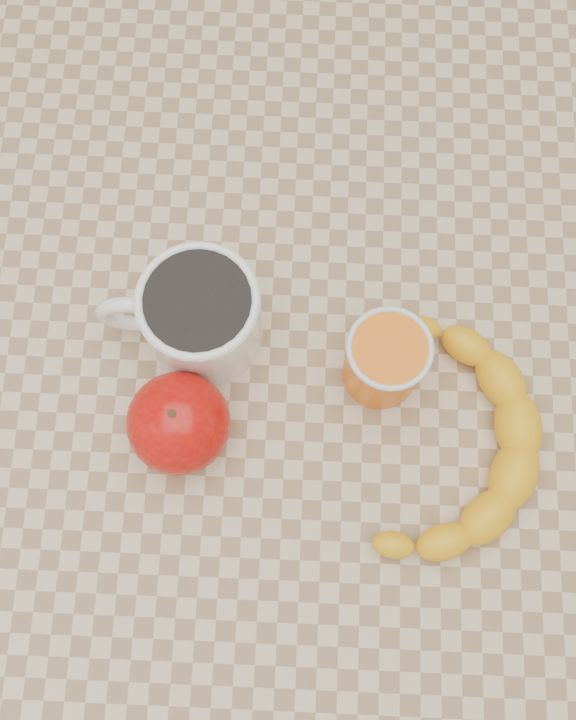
{
  "coord_description": "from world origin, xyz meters",
  "views": [
    {
      "loc": [
        0.01,
        -0.18,
        1.42
      ],
      "look_at": [
        0.0,
        0.0,
        0.77
      ],
      "focal_mm": 40.0,
      "sensor_mm": 36.0,
      "label": 1
    }
  ],
  "objects_px": {
    "table": "(288,389)",
    "banana": "(453,446)",
    "apple": "(179,423)",
    "orange_juice_glass": "(385,361)",
    "coffee_mug": "(198,315)"
  },
  "relations": [
    {
      "from": "coffee_mug",
      "to": "apple",
      "type": "distance_m",
      "value": 0.09
    },
    {
      "from": "apple",
      "to": "banana",
      "type": "relative_size",
      "value": 0.37
    },
    {
      "from": "table",
      "to": "coffee_mug",
      "type": "distance_m",
      "value": 0.15
    },
    {
      "from": "coffee_mug",
      "to": "banana",
      "type": "relative_size",
      "value": 0.49
    },
    {
      "from": "table",
      "to": "banana",
      "type": "xyz_separation_m",
      "value": [
        0.14,
        -0.07,
        0.11
      ]
    },
    {
      "from": "banana",
      "to": "table",
      "type": "bearing_deg",
      "value": 171.06
    },
    {
      "from": "table",
      "to": "banana",
      "type": "distance_m",
      "value": 0.19
    },
    {
      "from": "table",
      "to": "orange_juice_glass",
      "type": "bearing_deg",
      "value": -2.27
    },
    {
      "from": "table",
      "to": "orange_juice_glass",
      "type": "xyz_separation_m",
      "value": [
        0.08,
        -0.0,
        0.13
      ]
    },
    {
      "from": "orange_juice_glass",
      "to": "banana",
      "type": "xyz_separation_m",
      "value": [
        0.06,
        -0.06,
        -0.02
      ]
    },
    {
      "from": "table",
      "to": "orange_juice_glass",
      "type": "height_order",
      "value": "orange_juice_glass"
    },
    {
      "from": "coffee_mug",
      "to": "orange_juice_glass",
      "type": "bearing_deg",
      "value": -11.63
    },
    {
      "from": "table",
      "to": "apple",
      "type": "relative_size",
      "value": 7.53
    },
    {
      "from": "orange_juice_glass",
      "to": "apple",
      "type": "xyz_separation_m",
      "value": [
        -0.16,
        -0.06,
        -0.0
      ]
    },
    {
      "from": "table",
      "to": "banana",
      "type": "bearing_deg",
      "value": -26.15
    }
  ]
}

